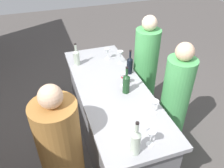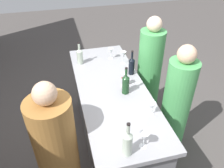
{
  "view_description": "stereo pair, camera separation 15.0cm",
  "coord_description": "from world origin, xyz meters",
  "px_view_note": "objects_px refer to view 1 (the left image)",
  "views": [
    {
      "loc": [
        -1.93,
        0.65,
        2.47
      ],
      "look_at": [
        0.0,
        0.0,
        1.0
      ],
      "focal_mm": 36.84,
      "sensor_mm": 36.0,
      "label": 1
    },
    {
      "loc": [
        -1.98,
        0.5,
        2.47
      ],
      "look_at": [
        0.0,
        0.0,
        1.0
      ],
      "focal_mm": 36.84,
      "sensor_mm": 36.0,
      "label": 2
    }
  ],
  "objects_px": {
    "wine_glass_near_right": "(107,52)",
    "wine_glass_far_left": "(124,77)",
    "person_center_guest": "(175,101)",
    "wine_bottle_center_near_black": "(130,65)",
    "person_right_guest": "(62,157)",
    "person_left_guest": "(145,70)",
    "wine_bottle_second_right_clear_pale": "(77,57)",
    "wine_glass_near_center": "(155,104)",
    "wine_bottle_leftmost_clear_pale": "(136,142)",
    "wine_glass_far_center": "(151,135)",
    "wine_bottle_second_left_olive_green": "(126,83)",
    "wine_glass_near_left": "(120,55)"
  },
  "relations": [
    {
      "from": "wine_glass_near_right",
      "to": "wine_glass_far_left",
      "type": "height_order",
      "value": "wine_glass_far_left"
    },
    {
      "from": "wine_glass_near_right",
      "to": "person_center_guest",
      "type": "bearing_deg",
      "value": -141.08
    },
    {
      "from": "wine_bottle_center_near_black",
      "to": "person_right_guest",
      "type": "xyz_separation_m",
      "value": [
        -0.75,
        0.95,
        -0.39
      ]
    },
    {
      "from": "wine_glass_far_left",
      "to": "person_left_guest",
      "type": "xyz_separation_m",
      "value": [
        0.59,
        -0.57,
        -0.38
      ]
    },
    {
      "from": "person_left_guest",
      "to": "wine_bottle_second_right_clear_pale",
      "type": "bearing_deg",
      "value": -4.28
    },
    {
      "from": "wine_bottle_second_right_clear_pale",
      "to": "wine_glass_near_right",
      "type": "xyz_separation_m",
      "value": [
        0.02,
        -0.41,
        -0.01
      ]
    },
    {
      "from": "wine_glass_near_center",
      "to": "wine_glass_far_left",
      "type": "bearing_deg",
      "value": 13.26
    },
    {
      "from": "wine_bottle_center_near_black",
      "to": "wine_bottle_leftmost_clear_pale",
      "type": "bearing_deg",
      "value": 160.2
    },
    {
      "from": "person_left_guest",
      "to": "person_center_guest",
      "type": "relative_size",
      "value": 1.04
    },
    {
      "from": "wine_bottle_center_near_black",
      "to": "wine_bottle_second_right_clear_pale",
      "type": "distance_m",
      "value": 0.69
    },
    {
      "from": "wine_bottle_second_right_clear_pale",
      "to": "wine_glass_far_center",
      "type": "bearing_deg",
      "value": -168.02
    },
    {
      "from": "wine_bottle_second_left_olive_green",
      "to": "wine_bottle_center_near_black",
      "type": "height_order",
      "value": "wine_bottle_second_left_olive_green"
    },
    {
      "from": "wine_glass_near_left",
      "to": "person_left_guest",
      "type": "height_order",
      "value": "person_left_guest"
    },
    {
      "from": "wine_glass_far_left",
      "to": "wine_bottle_second_right_clear_pale",
      "type": "bearing_deg",
      "value": 32.74
    },
    {
      "from": "wine_bottle_second_left_olive_green",
      "to": "person_left_guest",
      "type": "height_order",
      "value": "person_left_guest"
    },
    {
      "from": "wine_bottle_second_left_olive_green",
      "to": "person_center_guest",
      "type": "height_order",
      "value": "person_center_guest"
    },
    {
      "from": "wine_bottle_second_right_clear_pale",
      "to": "wine_glass_near_left",
      "type": "bearing_deg",
      "value": -104.98
    },
    {
      "from": "wine_bottle_leftmost_clear_pale",
      "to": "wine_glass_far_left",
      "type": "distance_m",
      "value": 0.91
    },
    {
      "from": "wine_glass_near_left",
      "to": "wine_glass_near_center",
      "type": "bearing_deg",
      "value": 179.0
    },
    {
      "from": "wine_glass_near_left",
      "to": "person_left_guest",
      "type": "xyz_separation_m",
      "value": [
        0.12,
        -0.43,
        -0.39
      ]
    },
    {
      "from": "wine_bottle_leftmost_clear_pale",
      "to": "person_center_guest",
      "type": "distance_m",
      "value": 1.22
    },
    {
      "from": "wine_bottle_second_left_olive_green",
      "to": "wine_glass_near_center",
      "type": "relative_size",
      "value": 2.15
    },
    {
      "from": "wine_bottle_leftmost_clear_pale",
      "to": "wine_bottle_second_left_olive_green",
      "type": "bearing_deg",
      "value": -16.06
    },
    {
      "from": "wine_glass_far_left",
      "to": "person_center_guest",
      "type": "xyz_separation_m",
      "value": [
        -0.13,
        -0.63,
        -0.41
      ]
    },
    {
      "from": "wine_bottle_second_left_olive_green",
      "to": "wine_glass_far_left",
      "type": "xyz_separation_m",
      "value": [
        0.12,
        -0.02,
        -0.0
      ]
    },
    {
      "from": "wine_bottle_leftmost_clear_pale",
      "to": "wine_bottle_second_right_clear_pale",
      "type": "xyz_separation_m",
      "value": [
        1.49,
        0.16,
        -0.02
      ]
    },
    {
      "from": "person_right_guest",
      "to": "person_left_guest",
      "type": "bearing_deg",
      "value": 29.27
    },
    {
      "from": "wine_glass_near_left",
      "to": "person_center_guest",
      "type": "bearing_deg",
      "value": -140.58
    },
    {
      "from": "wine_glass_near_left",
      "to": "person_center_guest",
      "type": "height_order",
      "value": "person_center_guest"
    },
    {
      "from": "wine_glass_far_left",
      "to": "wine_bottle_center_near_black",
      "type": "bearing_deg",
      "value": -36.19
    },
    {
      "from": "wine_glass_near_right",
      "to": "person_right_guest",
      "type": "distance_m",
      "value": 1.46
    },
    {
      "from": "wine_bottle_leftmost_clear_pale",
      "to": "wine_glass_far_center",
      "type": "relative_size",
      "value": 2.12
    },
    {
      "from": "wine_glass_far_left",
      "to": "wine_glass_far_center",
      "type": "bearing_deg",
      "value": 174.13
    },
    {
      "from": "wine_glass_near_right",
      "to": "wine_glass_near_left",
      "type": "bearing_deg",
      "value": -142.95
    },
    {
      "from": "wine_bottle_second_right_clear_pale",
      "to": "wine_glass_far_left",
      "type": "distance_m",
      "value": 0.74
    },
    {
      "from": "wine_bottle_leftmost_clear_pale",
      "to": "wine_glass_near_right",
      "type": "relative_size",
      "value": 2.21
    },
    {
      "from": "wine_glass_far_left",
      "to": "person_right_guest",
      "type": "distance_m",
      "value": 1.03
    },
    {
      "from": "wine_glass_near_left",
      "to": "wine_bottle_center_near_black",
      "type": "bearing_deg",
      "value": -174.55
    },
    {
      "from": "wine_bottle_center_near_black",
      "to": "wine_glass_far_left",
      "type": "relative_size",
      "value": 1.84
    },
    {
      "from": "wine_bottle_second_left_olive_green",
      "to": "wine_glass_near_left",
      "type": "distance_m",
      "value": 0.61
    },
    {
      "from": "person_right_guest",
      "to": "wine_bottle_second_left_olive_green",
      "type": "bearing_deg",
      "value": 17.51
    },
    {
      "from": "wine_bottle_second_left_olive_green",
      "to": "wine_glass_near_right",
      "type": "distance_m",
      "value": 0.76
    },
    {
      "from": "wine_bottle_second_right_clear_pale",
      "to": "wine_glass_near_right",
      "type": "height_order",
      "value": "wine_bottle_second_right_clear_pale"
    },
    {
      "from": "wine_bottle_center_near_black",
      "to": "wine_glass_near_left",
      "type": "relative_size",
      "value": 1.78
    },
    {
      "from": "wine_glass_near_right",
      "to": "person_left_guest",
      "type": "bearing_deg",
      "value": -95.04
    },
    {
      "from": "wine_glass_near_left",
      "to": "wine_bottle_second_left_olive_green",
      "type": "bearing_deg",
      "value": 165.64
    },
    {
      "from": "wine_bottle_second_left_olive_green",
      "to": "person_left_guest",
      "type": "bearing_deg",
      "value": -39.43
    },
    {
      "from": "wine_bottle_second_right_clear_pale",
      "to": "wine_glass_near_left",
      "type": "xyz_separation_m",
      "value": [
        -0.14,
        -0.53,
        0.01
      ]
    },
    {
      "from": "wine_glass_far_center",
      "to": "person_center_guest",
      "type": "bearing_deg",
      "value": -45.1
    },
    {
      "from": "wine_glass_far_left",
      "to": "person_left_guest",
      "type": "relative_size",
      "value": 0.11
    }
  ]
}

